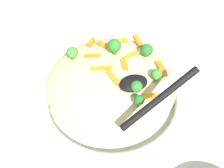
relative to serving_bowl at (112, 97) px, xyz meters
name	(u,v)px	position (x,y,z in m)	size (l,w,h in m)	color
ground_plane	(112,103)	(0.00, 0.00, -0.02)	(2.40, 2.40, 0.00)	beige
serving_bowl	(112,97)	(0.00, 0.00, 0.00)	(0.32, 0.32, 0.05)	silver
pasta_mound	(112,82)	(0.00, 0.00, 0.05)	(0.28, 0.27, 0.08)	#DBC689
carrot_piece_0	(103,45)	(0.01, 0.08, 0.09)	(0.03, 0.01, 0.01)	orange
carrot_piece_1	(93,56)	(-0.02, 0.05, 0.09)	(0.03, 0.01, 0.01)	orange
carrot_piece_2	(125,66)	(0.03, 0.00, 0.10)	(0.03, 0.01, 0.01)	orange
carrot_piece_3	(121,41)	(0.05, 0.08, 0.09)	(0.03, 0.01, 0.01)	orange
carrot_piece_4	(102,68)	(-0.02, 0.01, 0.10)	(0.04, 0.01, 0.01)	orange
carrot_piece_5	(138,40)	(0.09, 0.06, 0.09)	(0.04, 0.01, 0.01)	orange
carrot_piece_6	(151,96)	(0.04, -0.09, 0.09)	(0.03, 0.01, 0.01)	orange
carrot_piece_7	(131,56)	(0.05, 0.02, 0.09)	(0.04, 0.01, 0.01)	orange
carrot_piece_8	(161,69)	(0.10, -0.03, 0.09)	(0.04, 0.01, 0.01)	orange
carrot_piece_9	(91,42)	(-0.01, 0.10, 0.09)	(0.02, 0.01, 0.01)	orange
carrot_piece_10	(113,77)	(-0.01, -0.02, 0.10)	(0.04, 0.01, 0.01)	orange
broccoli_floret_0	(136,87)	(0.02, -0.07, 0.10)	(0.02, 0.02, 0.03)	#296820
broccoli_floret_1	(139,100)	(0.01, -0.09, 0.10)	(0.02, 0.02, 0.02)	#205B1C
broccoli_floret_2	(72,53)	(-0.06, 0.07, 0.10)	(0.02, 0.02, 0.03)	#377928
broccoli_floret_3	(114,46)	(0.02, 0.04, 0.11)	(0.03, 0.03, 0.04)	#296820
broccoli_floret_4	(156,74)	(0.07, -0.05, 0.10)	(0.02, 0.02, 0.02)	#377928
broccoli_floret_5	(147,50)	(0.08, 0.01, 0.10)	(0.03, 0.03, 0.03)	#205B1C
serving_spoon	(142,88)	(0.03, -0.08, 0.11)	(0.15, 0.11, 0.08)	black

